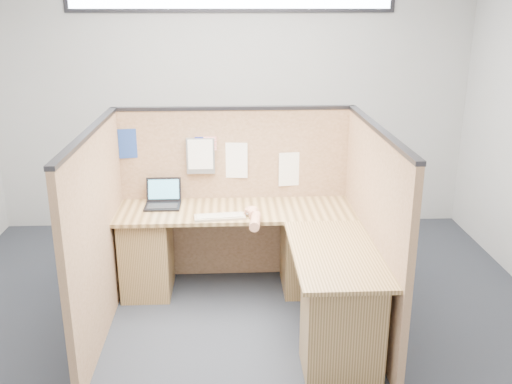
{
  "coord_description": "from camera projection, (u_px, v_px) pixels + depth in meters",
  "views": [
    {
      "loc": [
        -0.05,
        -3.75,
        2.35
      ],
      "look_at": [
        0.16,
        0.5,
        0.94
      ],
      "focal_mm": 40.0,
      "sensor_mm": 36.0,
      "label": 1
    }
  ],
  "objects": [
    {
      "name": "l_desk",
      "position": [
        260.0,
        267.0,
        4.45
      ],
      "size": [
        1.95,
        1.75,
        0.73
      ],
      "color": "brown",
      "rests_on": "floor"
    },
    {
      "name": "floor",
      "position": [
        238.0,
        331.0,
        4.3
      ],
      "size": [
        5.0,
        5.0,
        0.0
      ],
      "primitive_type": "plane",
      "color": "#1E222B",
      "rests_on": "ground"
    },
    {
      "name": "wall_front",
      "position": [
        247.0,
        333.0,
        1.72
      ],
      "size": [
        5.0,
        0.0,
        5.0
      ],
      "primitive_type": "plane",
      "rotation": [
        -1.57,
        0.0,
        0.0
      ],
      "color": "#ACAFB2",
      "rests_on": "floor"
    },
    {
      "name": "hand_forearm",
      "position": [
        254.0,
        218.0,
        4.42
      ],
      "size": [
        0.12,
        0.42,
        0.09
      ],
      "color": "tan",
      "rests_on": "l_desk"
    },
    {
      "name": "laptop",
      "position": [
        163.0,
        199.0,
        4.79
      ],
      "size": [
        0.29,
        0.28,
        0.21
      ],
      "rotation": [
        0.0,
        0.0,
        -0.0
      ],
      "color": "black",
      "rests_on": "l_desk"
    },
    {
      "name": "paper_left",
      "position": [
        233.0,
        160.0,
        4.88
      ],
      "size": [
        0.24,
        0.03,
        0.31
      ],
      "primitive_type": "cube",
      "rotation": [
        0.0,
        0.0,
        -0.12
      ],
      "color": "white",
      "rests_on": "cubicle_partitions"
    },
    {
      "name": "american_flag",
      "position": [
        203.0,
        145.0,
        4.81
      ],
      "size": [
        0.19,
        0.01,
        0.32
      ],
      "color": "olive",
      "rests_on": "cubicle_partitions"
    },
    {
      "name": "blue_poster",
      "position": [
        130.0,
        144.0,
        4.79
      ],
      "size": [
        0.19,
        0.03,
        0.25
      ],
      "primitive_type": "cube",
      "rotation": [
        0.0,
        0.0,
        0.14
      ],
      "color": "navy",
      "rests_on": "cubicle_partitions"
    },
    {
      "name": "cubicle_partitions",
      "position": [
        236.0,
        216.0,
        4.46
      ],
      "size": [
        2.06,
        1.83,
        1.53
      ],
      "color": "brown",
      "rests_on": "floor"
    },
    {
      "name": "paper_right",
      "position": [
        292.0,
        169.0,
        4.93
      ],
      "size": [
        0.23,
        0.03,
        0.3
      ],
      "primitive_type": "cube",
      "rotation": [
        0.0,
        0.0,
        0.13
      ],
      "color": "white",
      "rests_on": "cubicle_partitions"
    },
    {
      "name": "keyboard",
      "position": [
        220.0,
        217.0,
        4.51
      ],
      "size": [
        0.41,
        0.18,
        0.03
      ],
      "rotation": [
        0.0,
        0.0,
        0.1
      ],
      "color": "gray",
      "rests_on": "l_desk"
    },
    {
      "name": "file_holder",
      "position": [
        201.0,
        156.0,
        4.82
      ],
      "size": [
        0.24,
        0.05,
        0.3
      ],
      "color": "slate",
      "rests_on": "cubicle_partitions"
    },
    {
      "name": "wall_back",
      "position": [
        233.0,
        98.0,
        5.99
      ],
      "size": [
        5.0,
        0.0,
        5.0
      ],
      "primitive_type": "plane",
      "rotation": [
        1.57,
        0.0,
        0.0
      ],
      "color": "#ACAFB2",
      "rests_on": "floor"
    },
    {
      "name": "mouse",
      "position": [
        252.0,
        213.0,
        4.56
      ],
      "size": [
        0.13,
        0.09,
        0.05
      ],
      "primitive_type": "ellipsoid",
      "rotation": [
        0.0,
        0.0,
        -0.16
      ],
      "color": "silver",
      "rests_on": "l_desk"
    }
  ]
}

